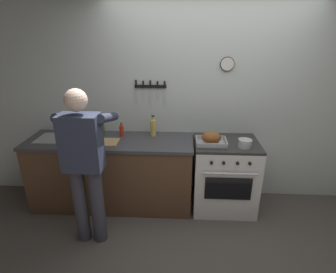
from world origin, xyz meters
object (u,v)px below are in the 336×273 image
object	(u,v)px
stove	(224,175)
bottle_olive_oil	(102,129)
bottle_hot_sauce	(122,130)
person_cook	(84,160)
cutting_board	(103,142)
roasting_pan	(211,139)
saucepan	(245,143)
bottle_cooking_oil	(153,127)

from	to	relation	value
stove	bottle_olive_oil	distance (m)	1.63
bottle_olive_oil	bottle_hot_sauce	size ratio (longest dim) A/B	1.52
stove	person_cook	bearing A→B (deg)	-156.31
cutting_board	bottle_hot_sauce	size ratio (longest dim) A/B	2.12
bottle_olive_oil	stove	bearing A→B (deg)	-3.49
roasting_pan	bottle_hot_sauce	world-z (taller)	bottle_hot_sauce
saucepan	bottle_hot_sauce	bearing A→B (deg)	168.76
saucepan	bottle_hot_sauce	xyz separation A→B (m)	(-1.47, 0.29, 0.02)
stove	bottle_hot_sauce	xyz separation A→B (m)	(-1.30, 0.15, 0.52)
stove	saucepan	size ratio (longest dim) A/B	5.82
person_cook	bottle_cooking_oil	world-z (taller)	person_cook
stove	person_cook	world-z (taller)	person_cook
bottle_olive_oil	cutting_board	bearing A→B (deg)	-72.57
cutting_board	bottle_hot_sauce	bearing A→B (deg)	56.46
bottle_hot_sauce	person_cook	bearing A→B (deg)	-103.94
person_cook	bottle_cooking_oil	xyz separation A→B (m)	(0.60, 0.82, 0.06)
bottle_hot_sauce	bottle_cooking_oil	distance (m)	0.40
bottle_cooking_oil	person_cook	bearing A→B (deg)	-125.88
bottle_cooking_oil	bottle_hot_sauce	bearing A→B (deg)	-177.24
stove	person_cook	distance (m)	1.71
cutting_board	bottle_cooking_oil	bearing A→B (deg)	26.08
roasting_pan	stove	bearing A→B (deg)	24.17
person_cook	bottle_olive_oil	bearing A→B (deg)	9.88
saucepan	bottle_cooking_oil	bearing A→B (deg)	163.84
stove	bottle_olive_oil	xyz separation A→B (m)	(-1.53, 0.09, 0.56)
person_cook	bottle_cooking_oil	distance (m)	1.02
cutting_board	bottle_olive_oil	size ratio (longest dim) A/B	1.39
cutting_board	bottle_hot_sauce	distance (m)	0.32
person_cook	saucepan	bearing A→B (deg)	-65.81
stove	bottle_cooking_oil	size ratio (longest dim) A/B	3.41
saucepan	cutting_board	distance (m)	1.65
stove	bottle_olive_oil	world-z (taller)	bottle_olive_oil
stove	bottle_hot_sauce	bearing A→B (deg)	173.46
bottle_olive_oil	saucepan	bearing A→B (deg)	-7.92
person_cook	bottle_hot_sauce	size ratio (longest dim) A/B	9.77
roasting_pan	saucepan	bearing A→B (deg)	-8.31
person_cook	roasting_pan	bearing A→B (deg)	-59.24
stove	bottle_olive_oil	bearing A→B (deg)	176.51
person_cook	bottle_hot_sauce	bearing A→B (deg)	-6.79
saucepan	bottle_hot_sauce	size ratio (longest dim) A/B	0.91
stove	bottle_cooking_oil	world-z (taller)	bottle_cooking_oil
bottle_hot_sauce	roasting_pan	bearing A→B (deg)	-12.23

